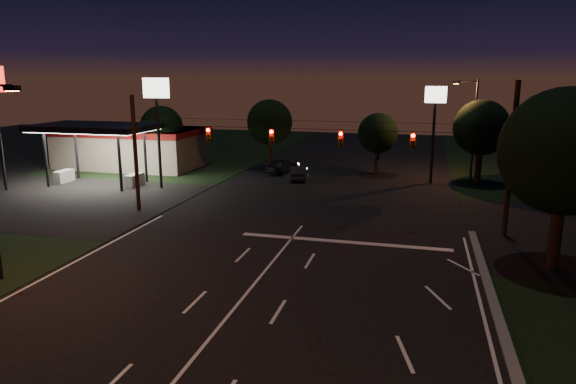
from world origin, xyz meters
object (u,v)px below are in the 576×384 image
(tree_right_near, at_px, (565,153))
(car_oncoming_a, at_px, (282,166))
(utility_pole_right, at_px, (504,236))
(car_oncoming_b, at_px, (299,173))

(tree_right_near, bearing_deg, car_oncoming_a, 132.70)
(utility_pole_right, bearing_deg, car_oncoming_a, 137.82)
(car_oncoming_a, relative_size, car_oncoming_b, 1.09)
(tree_right_near, xyz_separation_m, car_oncoming_b, (-17.17, 18.29, -5.04))
(car_oncoming_a, distance_m, car_oncoming_b, 3.61)
(car_oncoming_a, bearing_deg, car_oncoming_b, 147.23)
(utility_pole_right, xyz_separation_m, car_oncoming_b, (-15.65, 13.46, 0.64))
(utility_pole_right, relative_size, car_oncoming_a, 2.13)
(utility_pole_right, xyz_separation_m, car_oncoming_a, (-17.93, 16.25, 0.72))
(tree_right_near, distance_m, car_oncoming_b, 25.59)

